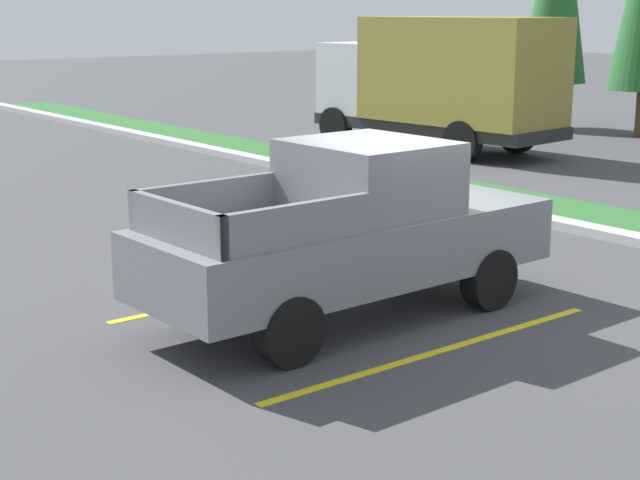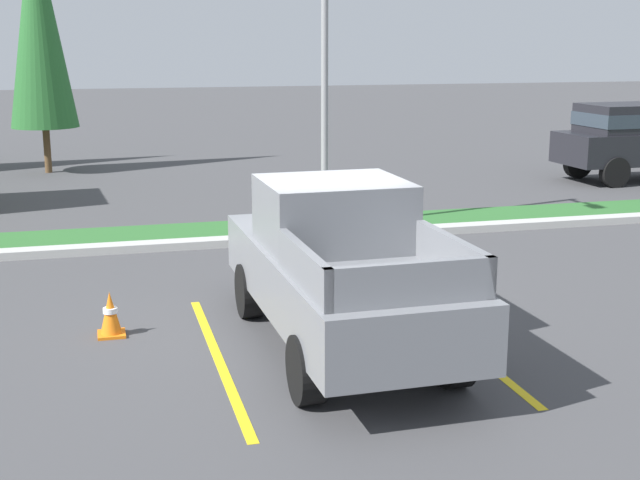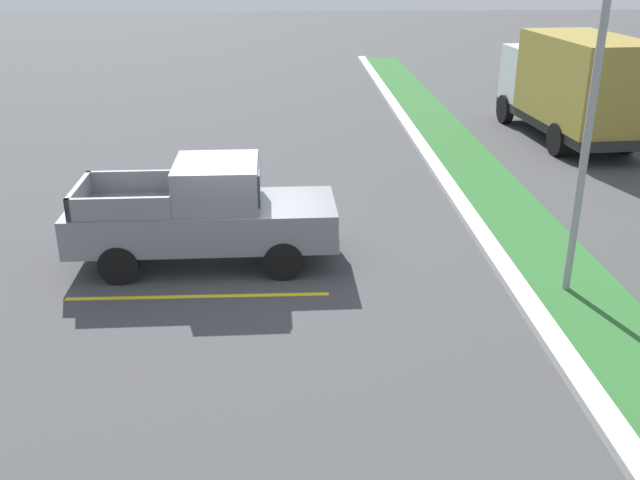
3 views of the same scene
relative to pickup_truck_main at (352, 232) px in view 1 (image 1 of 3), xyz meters
name	(u,v)px [view 1 (image 1 of 3)]	position (x,y,z in m)	size (l,w,h in m)	color
ground_plane	(407,304)	(0.08, 0.85, -1.04)	(120.00, 120.00, 0.00)	#424244
parking_line_near	(273,288)	(-1.55, -0.05, -1.04)	(0.12, 4.80, 0.01)	yellow
parking_line_far	(440,351)	(1.55, -0.05, -1.04)	(0.12, 4.80, 0.01)	yellow
pickup_truck_main	(352,232)	(0.00, 0.00, 0.00)	(2.06, 5.27, 2.10)	black
cargo_truck_distant	(441,79)	(-9.28, 10.77, 0.81)	(6.97, 2.97, 3.40)	black
traffic_cone	(290,237)	(-2.79, 1.14, -0.75)	(0.36, 0.36, 0.60)	orange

